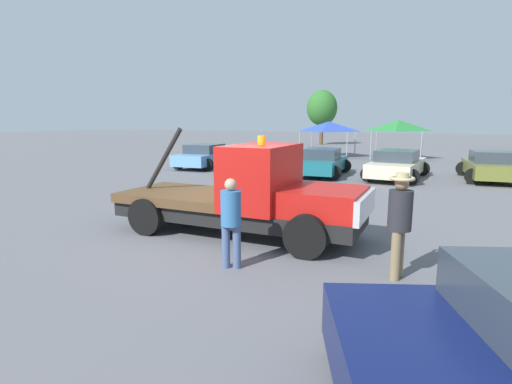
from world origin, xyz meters
TOP-DOWN VIEW (x-y plane):
  - ground_plane at (0.00, 0.00)m, footprint 160.00×160.00m
  - tow_truck at (0.36, -0.01)m, footprint 6.05×2.35m
  - person_near_truck at (3.73, -1.41)m, footprint 0.41×0.41m
  - person_at_hood at (0.89, -2.08)m, footprint 0.37×0.37m
  - parked_car_skyblue at (-7.51, 11.57)m, footprint 2.55×4.66m
  - parked_car_navy at (-3.83, 11.13)m, footprint 2.65×4.91m
  - parked_car_teal at (-0.57, 10.82)m, footprint 2.47×4.34m
  - parked_car_cream at (2.90, 11.09)m, footprint 2.87×5.02m
  - parked_car_olive at (6.79, 12.08)m, footprint 2.58×4.31m
  - canopy_tent_blue at (-2.58, 20.98)m, footprint 3.43×3.43m
  - canopy_tent_green at (2.22, 21.21)m, footprint 3.24×3.24m
  - tree_left at (-6.62, 35.27)m, footprint 3.30×3.30m

SIDE VIEW (x-z plane):
  - ground_plane at x=0.00m, z-range 0.00..0.00m
  - parked_car_olive at x=6.79m, z-range -0.02..1.32m
  - parked_car_teal at x=-0.57m, z-range -0.02..1.32m
  - parked_car_navy at x=-3.83m, z-range -0.02..1.32m
  - parked_car_skyblue at x=-7.51m, z-range -0.02..1.32m
  - parked_car_cream at x=2.90m, z-range -0.02..1.32m
  - tow_truck at x=0.36m, z-range -0.33..2.18m
  - person_at_hood at x=0.89m, z-range 0.13..1.80m
  - person_near_truck at x=3.73m, z-range 0.16..2.00m
  - canopy_tent_blue at x=-2.58m, z-range 0.92..3.50m
  - canopy_tent_green at x=2.22m, z-range 0.96..3.66m
  - tree_left at x=-6.62m, z-range 1.01..6.89m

